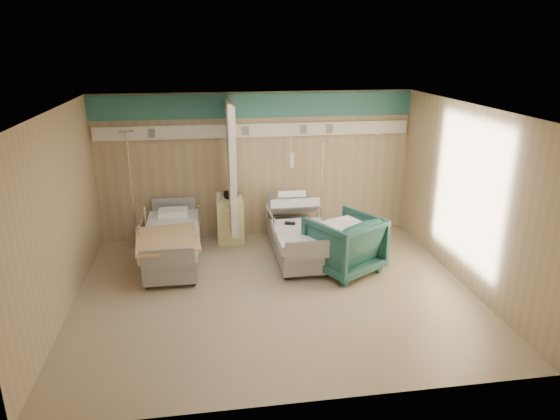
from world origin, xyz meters
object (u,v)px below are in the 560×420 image
object	(u,v)px
bed_left	(172,247)
bedside_cabinet	(230,220)
bed_right	(298,240)
visitor_armchair	(344,244)
iv_stand_right	(320,219)
iv_stand_left	(135,223)

from	to	relation	value
bed_left	bedside_cabinet	distance (m)	1.39
bed_right	bed_left	xyz separation A→B (m)	(-2.20, 0.00, 0.00)
bedside_cabinet	bed_left	bearing A→B (deg)	-139.40
visitor_armchair	iv_stand_right	size ratio (longest dim) A/B	0.56
visitor_armchair	iv_stand_left	xyz separation A→B (m)	(-3.57, 1.65, -0.04)
iv_stand_left	visitor_armchair	bearing A→B (deg)	-24.84
iv_stand_right	bed_right	bearing A→B (deg)	-127.04
bedside_cabinet	visitor_armchair	world-z (taller)	visitor_armchair
visitor_armchair	iv_stand_right	world-z (taller)	iv_stand_right
bedside_cabinet	iv_stand_right	bearing A→B (deg)	-3.67
bed_right	visitor_armchair	distance (m)	0.98
bed_right	iv_stand_right	distance (m)	0.99
bedside_cabinet	iv_stand_right	xyz separation A→B (m)	(1.74, -0.11, -0.03)
bedside_cabinet	visitor_armchair	bearing A→B (deg)	-41.76
bed_right	bedside_cabinet	bearing A→B (deg)	141.95
bed_left	visitor_armchair	distance (m)	2.94
bed_right	bed_left	bearing A→B (deg)	180.00
bed_right	visitor_armchair	world-z (taller)	visitor_armchair
bed_right	iv_stand_left	size ratio (longest dim) A/B	0.99
bed_left	iv_stand_left	xyz separation A→B (m)	(-0.72, 0.95, 0.13)
bed_left	iv_stand_left	size ratio (longest dim) A/B	0.99
bed_left	bedside_cabinet	size ratio (longest dim) A/B	2.54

